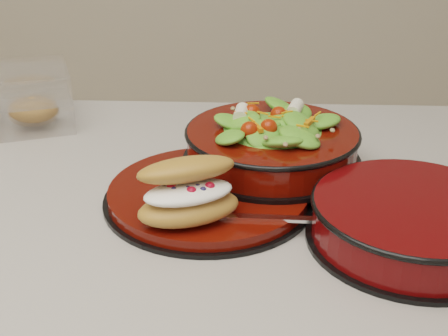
{
  "coord_description": "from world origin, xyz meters",
  "views": [
    {
      "loc": [
        0.07,
        -0.74,
        1.3
      ],
      "look_at": [
        0.04,
        0.0,
        0.94
      ],
      "focal_mm": 50.0,
      "sensor_mm": 36.0,
      "label": 1
    }
  ],
  "objects_px": {
    "fork": "(245,217)",
    "extra_bowl": "(413,220)",
    "dinner_plate": "(209,195)",
    "pastry_box": "(3,100)",
    "croissant": "(189,192)",
    "salad_bowl": "(272,137)"
  },
  "relations": [
    {
      "from": "fork",
      "to": "dinner_plate",
      "type": "bearing_deg",
      "value": 34.56
    },
    {
      "from": "extra_bowl",
      "to": "pastry_box",
      "type": "bearing_deg",
      "value": 150.67
    },
    {
      "from": "croissant",
      "to": "pastry_box",
      "type": "height_order",
      "value": "same"
    },
    {
      "from": "fork",
      "to": "extra_bowl",
      "type": "bearing_deg",
      "value": -91.26
    },
    {
      "from": "fork",
      "to": "pastry_box",
      "type": "height_order",
      "value": "pastry_box"
    },
    {
      "from": "dinner_plate",
      "to": "extra_bowl",
      "type": "bearing_deg",
      "value": -19.59
    },
    {
      "from": "croissant",
      "to": "pastry_box",
      "type": "bearing_deg",
      "value": 113.76
    },
    {
      "from": "dinner_plate",
      "to": "pastry_box",
      "type": "height_order",
      "value": "pastry_box"
    },
    {
      "from": "salad_bowl",
      "to": "pastry_box",
      "type": "bearing_deg",
      "value": 159.23
    },
    {
      "from": "dinner_plate",
      "to": "salad_bowl",
      "type": "relative_size",
      "value": 1.09
    },
    {
      "from": "dinner_plate",
      "to": "fork",
      "type": "xyz_separation_m",
      "value": [
        0.05,
        -0.08,
        0.01
      ]
    },
    {
      "from": "salad_bowl",
      "to": "extra_bowl",
      "type": "relative_size",
      "value": 1.03
    },
    {
      "from": "dinner_plate",
      "to": "extra_bowl",
      "type": "distance_m",
      "value": 0.26
    },
    {
      "from": "croissant",
      "to": "fork",
      "type": "distance_m",
      "value": 0.07
    },
    {
      "from": "croissant",
      "to": "extra_bowl",
      "type": "distance_m",
      "value": 0.26
    },
    {
      "from": "croissant",
      "to": "salad_bowl",
      "type": "bearing_deg",
      "value": 35.66
    },
    {
      "from": "croissant",
      "to": "fork",
      "type": "height_order",
      "value": "croissant"
    },
    {
      "from": "salad_bowl",
      "to": "extra_bowl",
      "type": "distance_m",
      "value": 0.24
    },
    {
      "from": "dinner_plate",
      "to": "extra_bowl",
      "type": "relative_size",
      "value": 1.12
    },
    {
      "from": "fork",
      "to": "extra_bowl",
      "type": "distance_m",
      "value": 0.2
    },
    {
      "from": "croissant",
      "to": "fork",
      "type": "xyz_separation_m",
      "value": [
        0.07,
        0.0,
        -0.03
      ]
    },
    {
      "from": "dinner_plate",
      "to": "fork",
      "type": "height_order",
      "value": "fork"
    }
  ]
}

